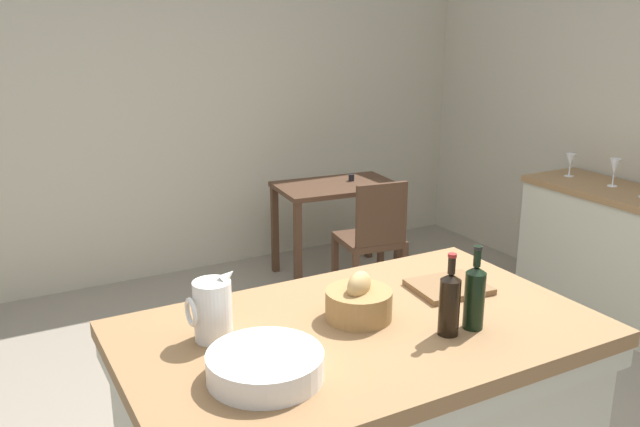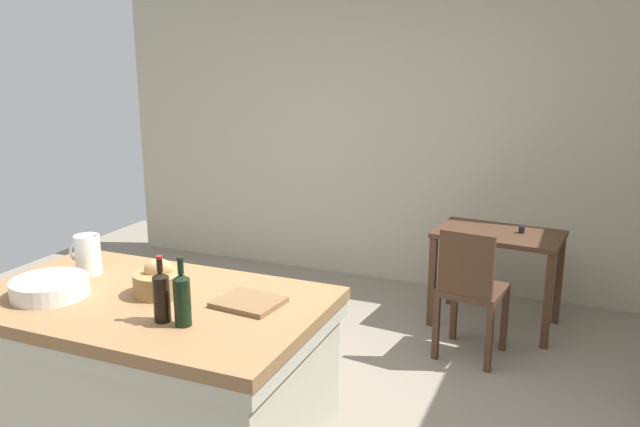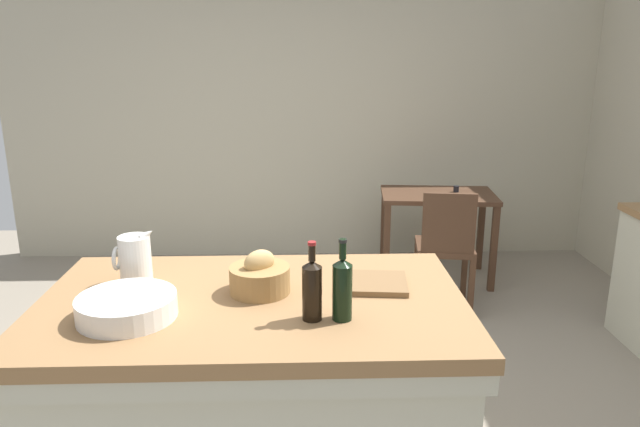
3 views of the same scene
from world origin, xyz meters
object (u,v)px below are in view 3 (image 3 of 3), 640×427
Objects in this scene: pitcher at (135,260)px; cutting_board at (372,283)px; wine_bottle_amber at (312,288)px; bread_basket at (260,277)px; wash_bowl at (127,307)px; island_table at (255,391)px; wooden_chair at (445,246)px; wine_bottle_dark at (342,287)px; writing_desk at (437,207)px.

cutting_board is (0.97, -0.05, -0.10)m from pitcher.
pitcher is 0.80m from wine_bottle_amber.
wash_bowl is at bearing -155.05° from bread_basket.
wash_bowl is (-0.44, -0.16, 0.46)m from island_table.
wooden_chair is 2.22m from wine_bottle_dark.
bread_basket is at bearing 140.44° from wine_bottle_dark.
wash_bowl reaches higher than writing_desk.
wine_bottle_amber is at bearing 178.29° from wine_bottle_dark.
wine_bottle_amber is at bearing -112.26° from writing_desk.
wine_bottle_amber reaches higher than island_table.
cutting_board is (0.92, 0.27, -0.03)m from wash_bowl.
writing_desk is 0.66m from wooden_chair.
wine_bottle_dark is (0.83, -0.36, 0.02)m from pitcher.
wash_bowl is (0.05, -0.32, -0.07)m from pitcher.
bread_basket reaches higher than wash_bowl.
wooden_chair is at bearing 55.57° from island_table.
wine_bottle_amber is (0.23, -0.19, 0.53)m from island_table.
wooden_chair reaches higher than writing_desk.
island_table is at bearing -18.15° from pitcher.
pitcher is at bearing 153.82° from wine_bottle_amber.
cutting_board is at bearing 12.73° from island_table.
island_table is 2.16m from wooden_chair.
wine_bottle_dark is (-0.96, -2.62, 0.41)m from writing_desk.
island_table is 0.48m from bread_basket.
island_table is at bearing 149.82° from wine_bottle_dark.
island_table reaches higher than writing_desk.
wash_bowl is 1.22× the size of wine_bottle_amber.
cutting_board is at bearing 64.86° from wine_bottle_dark.
writing_desk is 3.12× the size of wine_bottle_dark.
cutting_board is at bearing -113.77° from wooden_chair.
bread_basket is 0.41m from wine_bottle_dark.
wash_bowl reaches higher than wooden_chair.
writing_desk is 1.04× the size of wooden_chair.
wine_bottle_dark reaches higher than cutting_board.
pitcher reaches higher than wash_bowl.
island_table is 0.73m from pitcher.
bread_basket is (0.47, 0.22, 0.02)m from wash_bowl.
writing_desk is at bearing 61.72° from island_table.
wooden_chair is 3.10× the size of wine_bottle_amber.
wine_bottle_amber reaches higher than pitcher.
wine_bottle_amber is (0.72, -0.36, 0.01)m from pitcher.
cutting_board reaches higher than wooden_chair.
pitcher is at bearing 169.03° from bread_basket.
wash_bowl is at bearing -163.91° from cutting_board.
pitcher reaches higher than writing_desk.
wooden_chair is at bearing 66.01° from wine_bottle_dark.
wine_bottle_amber is (0.67, -0.04, 0.08)m from wash_bowl.
wash_bowl is at bearing -130.61° from wooden_chair.
wooden_chair is 3.64× the size of pitcher.
bread_basket is 0.84× the size of cutting_board.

